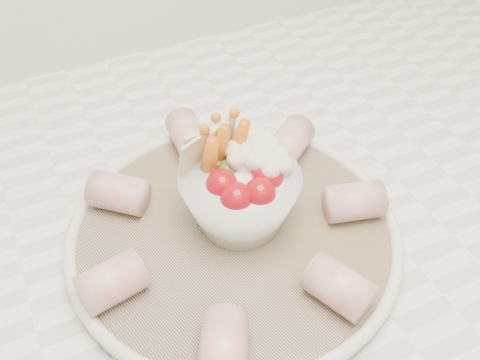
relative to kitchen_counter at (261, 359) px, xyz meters
name	(u,v)px	position (x,y,z in m)	size (l,w,h in m)	color
kitchen_counter	(261,359)	(0.00, 0.00, 0.00)	(2.04, 0.62, 0.92)	beige
serving_platter	(234,233)	(-0.09, -0.08, 0.47)	(0.39, 0.39, 0.02)	navy
veggie_bowl	(241,189)	(-0.07, -0.07, 0.51)	(0.11, 0.12, 0.10)	white
cured_meat_rolls	(232,217)	(-0.09, -0.08, 0.49)	(0.30, 0.31, 0.04)	#BE575B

